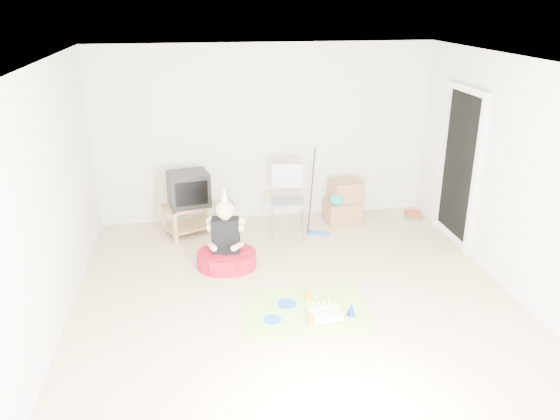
{
  "coord_description": "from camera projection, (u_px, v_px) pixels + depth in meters",
  "views": [
    {
      "loc": [
        -1.01,
        -5.37,
        3.19
      ],
      "look_at": [
        -0.1,
        0.4,
        0.9
      ],
      "focal_mm": 35.0,
      "sensor_mm": 36.0,
      "label": 1
    }
  ],
  "objects": [
    {
      "name": "doorway_recess",
      "position": [
        460.0,
        169.0,
        7.34
      ],
      "size": [
        0.02,
        0.9,
        2.05
      ],
      "primitive_type": "cube",
      "color": "black",
      "rests_on": "ground"
    },
    {
      "name": "orange_cup_far",
      "position": [
        311.0,
        321.0,
        5.66
      ],
      "size": [
        0.08,
        0.08,
        0.09
      ],
      "primitive_type": "cylinder",
      "rotation": [
        0.0,
        0.0,
        0.01
      ],
      "color": "orange",
      "rests_on": "party_mat"
    },
    {
      "name": "party_mat",
      "position": [
        305.0,
        310.0,
        5.94
      ],
      "size": [
        1.42,
        1.06,
        0.01
      ],
      "primitive_type": "cube",
      "rotation": [
        0.0,
        0.0,
        -0.05
      ],
      "color": "#E53096",
      "rests_on": "ground"
    },
    {
      "name": "book_pile",
      "position": [
        414.0,
        215.0,
        8.47
      ],
      "size": [
        0.31,
        0.35,
        0.07
      ],
      "color": "#246E41",
      "rests_on": "ground"
    },
    {
      "name": "blue_plate_far",
      "position": [
        272.0,
        320.0,
        5.75
      ],
      "size": [
        0.26,
        0.26,
        0.01
      ],
      "primitive_type": "cylinder",
      "rotation": [
        0.0,
        0.0,
        -0.48
      ],
      "color": "blue",
      "rests_on": "party_mat"
    },
    {
      "name": "tv_stand",
      "position": [
        190.0,
        216.0,
        7.8
      ],
      "size": [
        0.83,
        0.7,
        0.44
      ],
      "color": "#9E7847",
      "rests_on": "ground"
    },
    {
      "name": "cardboard_boxes",
      "position": [
        343.0,
        203.0,
        8.19
      ],
      "size": [
        0.56,
        0.46,
        0.64
      ],
      "color": "#9E6C4C",
      "rests_on": "ground"
    },
    {
      "name": "blue_plate_near",
      "position": [
        287.0,
        304.0,
        6.05
      ],
      "size": [
        0.23,
        0.23,
        0.01
      ],
      "primitive_type": "cylinder",
      "rotation": [
        0.0,
        0.0,
        -0.08
      ],
      "color": "blue",
      "rests_on": "party_mat"
    },
    {
      "name": "floor_mop",
      "position": [
        319.0,
        218.0,
        7.74
      ],
      "size": [
        0.32,
        0.38,
        1.21
      ],
      "color": "blue",
      "rests_on": "ground"
    },
    {
      "name": "birthday_cake",
      "position": [
        325.0,
        315.0,
        5.78
      ],
      "size": [
        0.35,
        0.29,
        0.15
      ],
      "color": "silver",
      "rests_on": "party_mat"
    },
    {
      "name": "seated_woman",
      "position": [
        226.0,
        250.0,
        6.83
      ],
      "size": [
        0.86,
        0.86,
        1.08
      ],
      "color": "#B41027",
      "rests_on": "ground"
    },
    {
      "name": "blue_party_hat",
      "position": [
        351.0,
        309.0,
        5.83
      ],
      "size": [
        0.11,
        0.11,
        0.14
      ],
      "primitive_type": "cone",
      "rotation": [
        0.0,
        0.0,
        -0.16
      ],
      "color": "#1832AB",
      "rests_on": "party_mat"
    },
    {
      "name": "ground",
      "position": [
        294.0,
        295.0,
        6.25
      ],
      "size": [
        5.0,
        5.0,
        0.0
      ],
      "primitive_type": "plane",
      "color": "#C9B090",
      "rests_on": "ground"
    },
    {
      "name": "crt_tv",
      "position": [
        189.0,
        189.0,
        7.65
      ],
      "size": [
        0.62,
        0.55,
        0.47
      ],
      "primitive_type": "cube",
      "rotation": [
        0.0,
        0.0,
        0.19
      ],
      "color": "black",
      "rests_on": "tv_stand"
    },
    {
      "name": "orange_cup_near",
      "position": [
        309.0,
        296.0,
        6.13
      ],
      "size": [
        0.09,
        0.09,
        0.09
      ],
      "primitive_type": "cylinder",
      "rotation": [
        0.0,
        0.0,
        0.15
      ],
      "color": "orange",
      "rests_on": "party_mat"
    },
    {
      "name": "folding_chair",
      "position": [
        288.0,
        202.0,
        7.65
      ],
      "size": [
        0.53,
        0.51,
        1.04
      ],
      "color": "gray",
      "rests_on": "ground"
    }
  ]
}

